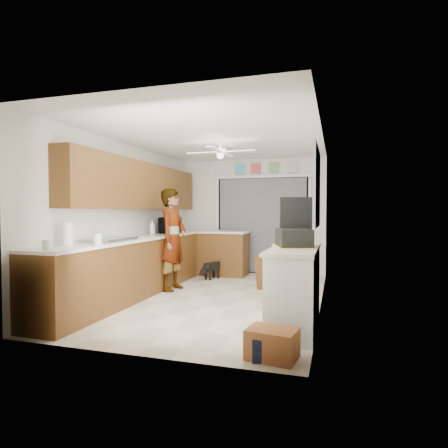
# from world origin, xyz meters

# --- Properties ---
(floor) EXTENTS (5.00, 5.00, 0.00)m
(floor) POSITION_xyz_m (0.00, 0.00, 0.00)
(floor) COLOR beige
(floor) RESTS_ON ground
(ceiling) EXTENTS (5.00, 5.00, 0.00)m
(ceiling) POSITION_xyz_m (0.00, 0.00, 2.50)
(ceiling) COLOR white
(ceiling) RESTS_ON ground
(wall_back) EXTENTS (3.20, 0.00, 3.20)m
(wall_back) POSITION_xyz_m (0.00, 2.50, 1.25)
(wall_back) COLOR white
(wall_back) RESTS_ON ground
(wall_front) EXTENTS (3.20, 0.00, 3.20)m
(wall_front) POSITION_xyz_m (0.00, -2.50, 1.25)
(wall_front) COLOR white
(wall_front) RESTS_ON ground
(wall_left) EXTENTS (0.00, 5.00, 5.00)m
(wall_left) POSITION_xyz_m (-1.60, 0.00, 1.25)
(wall_left) COLOR white
(wall_left) RESTS_ON ground
(wall_right) EXTENTS (0.00, 5.00, 5.00)m
(wall_right) POSITION_xyz_m (1.60, 0.00, 1.25)
(wall_right) COLOR white
(wall_right) RESTS_ON ground
(left_base_cabinets) EXTENTS (0.60, 4.80, 0.90)m
(left_base_cabinets) POSITION_xyz_m (-1.30, 0.00, 0.45)
(left_base_cabinets) COLOR brown
(left_base_cabinets) RESTS_ON floor
(left_countertop) EXTENTS (0.62, 4.80, 0.04)m
(left_countertop) POSITION_xyz_m (-1.29, 0.00, 0.92)
(left_countertop) COLOR white
(left_countertop) RESTS_ON left_base_cabinets
(upper_cabinets) EXTENTS (0.32, 4.00, 0.80)m
(upper_cabinets) POSITION_xyz_m (-1.44, 0.20, 1.80)
(upper_cabinets) COLOR brown
(upper_cabinets) RESTS_ON wall_left
(sink_basin) EXTENTS (0.50, 0.76, 0.06)m
(sink_basin) POSITION_xyz_m (-1.29, -1.00, 0.95)
(sink_basin) COLOR silver
(sink_basin) RESTS_ON left_countertop
(faucet) EXTENTS (0.03, 0.03, 0.22)m
(faucet) POSITION_xyz_m (-1.48, -1.00, 1.05)
(faucet) COLOR silver
(faucet) RESTS_ON left_countertop
(peninsula_base) EXTENTS (1.00, 0.60, 0.90)m
(peninsula_base) POSITION_xyz_m (-0.50, 2.00, 0.45)
(peninsula_base) COLOR brown
(peninsula_base) RESTS_ON floor
(peninsula_top) EXTENTS (1.04, 0.64, 0.04)m
(peninsula_top) POSITION_xyz_m (-0.50, 2.00, 0.92)
(peninsula_top) COLOR white
(peninsula_top) RESTS_ON peninsula_base
(back_opening_recess) EXTENTS (2.00, 0.06, 2.10)m
(back_opening_recess) POSITION_xyz_m (0.25, 2.47, 1.05)
(back_opening_recess) COLOR black
(back_opening_recess) RESTS_ON wall_back
(curtain_panel) EXTENTS (1.90, 0.03, 2.05)m
(curtain_panel) POSITION_xyz_m (0.25, 2.43, 1.05)
(curtain_panel) COLOR slate
(curtain_panel) RESTS_ON wall_back
(door_trim_left) EXTENTS (0.06, 0.04, 2.10)m
(door_trim_left) POSITION_xyz_m (-0.77, 2.44, 1.05)
(door_trim_left) COLOR white
(door_trim_left) RESTS_ON wall_back
(door_trim_right) EXTENTS (0.06, 0.04, 2.10)m
(door_trim_right) POSITION_xyz_m (1.27, 2.44, 1.05)
(door_trim_right) COLOR white
(door_trim_right) RESTS_ON wall_back
(door_trim_head) EXTENTS (2.10, 0.04, 0.06)m
(door_trim_head) POSITION_xyz_m (0.25, 2.44, 2.12)
(door_trim_head) COLOR white
(door_trim_head) RESTS_ON wall_back
(header_frame_1) EXTENTS (0.22, 0.02, 0.22)m
(header_frame_1) POSITION_xyz_m (-0.25, 2.47, 2.30)
(header_frame_1) COLOR #4CB1CC
(header_frame_1) RESTS_ON wall_back
(header_frame_2) EXTENTS (0.22, 0.02, 0.22)m
(header_frame_2) POSITION_xyz_m (0.10, 2.47, 2.30)
(header_frame_2) COLOR #D34F52
(header_frame_2) RESTS_ON wall_back
(header_frame_3) EXTENTS (0.22, 0.02, 0.22)m
(header_frame_3) POSITION_xyz_m (0.50, 2.47, 2.30)
(header_frame_3) COLOR #6CAC62
(header_frame_3) RESTS_ON wall_back
(header_frame_4) EXTENTS (0.22, 0.02, 0.22)m
(header_frame_4) POSITION_xyz_m (0.90, 2.47, 2.30)
(header_frame_4) COLOR beige
(header_frame_4) RESTS_ON wall_back
(route66_sign) EXTENTS (0.22, 0.02, 0.26)m
(route66_sign) POSITION_xyz_m (-0.95, 2.47, 2.30)
(route66_sign) COLOR silver
(route66_sign) RESTS_ON wall_back
(right_counter_base) EXTENTS (0.50, 1.40, 0.90)m
(right_counter_base) POSITION_xyz_m (1.35, -1.20, 0.45)
(right_counter_base) COLOR white
(right_counter_base) RESTS_ON floor
(right_counter_top) EXTENTS (0.54, 1.44, 0.04)m
(right_counter_top) POSITION_xyz_m (1.34, -1.20, 0.92)
(right_counter_top) COLOR white
(right_counter_top) RESTS_ON right_counter_base
(abstract_painting) EXTENTS (0.03, 1.15, 0.95)m
(abstract_painting) POSITION_xyz_m (1.58, -1.00, 1.65)
(abstract_painting) COLOR #FF5D9E
(abstract_painting) RESTS_ON wall_right
(ceiling_fan) EXTENTS (1.14, 1.14, 0.24)m
(ceiling_fan) POSITION_xyz_m (0.00, 0.20, 2.32)
(ceiling_fan) COLOR white
(ceiling_fan) RESTS_ON ceiling
(microwave) EXTENTS (0.51, 0.63, 0.30)m
(microwave) POSITION_xyz_m (-1.26, 1.00, 1.09)
(microwave) COLOR black
(microwave) RESTS_ON left_countertop
(soap_bottle) EXTENTS (0.13, 0.13, 0.28)m
(soap_bottle) POSITION_xyz_m (-1.37, 0.47, 1.08)
(soap_bottle) COLOR silver
(soap_bottle) RESTS_ON left_countertop
(cup) EXTENTS (0.16, 0.16, 0.10)m
(cup) POSITION_xyz_m (-1.24, -1.33, 0.99)
(cup) COLOR white
(cup) RESTS_ON left_countertop
(jar_a) EXTENTS (0.13, 0.13, 0.14)m
(jar_a) POSITION_xyz_m (-1.12, -1.50, 1.01)
(jar_a) COLOR silver
(jar_a) RESTS_ON left_countertop
(jar_b) EXTENTS (0.10, 0.10, 0.11)m
(jar_b) POSITION_xyz_m (-1.25, -2.25, 1.00)
(jar_b) COLOR silver
(jar_b) RESTS_ON left_countertop
(paper_towel_roll) EXTENTS (0.15, 0.15, 0.29)m
(paper_towel_roll) POSITION_xyz_m (-1.38, -1.75, 1.08)
(paper_towel_roll) COLOR white
(paper_towel_roll) RESTS_ON left_countertop
(suitcase) EXTENTS (0.50, 0.58, 0.21)m
(suitcase) POSITION_xyz_m (1.32, -1.07, 1.05)
(suitcase) COLOR black
(suitcase) RESTS_ON right_counter_top
(suitcase_rim) EXTENTS (0.60, 0.69, 0.02)m
(suitcase_rim) POSITION_xyz_m (1.32, -1.07, 0.94)
(suitcase_rim) COLOR yellow
(suitcase_rim) RESTS_ON suitcase
(suitcase_lid) EXTENTS (0.41, 0.16, 0.50)m
(suitcase_lid) POSITION_xyz_m (1.32, -0.78, 1.30)
(suitcase_lid) COLOR black
(suitcase_lid) RESTS_ON suitcase
(cardboard_box) EXTENTS (0.49, 0.40, 0.28)m
(cardboard_box) POSITION_xyz_m (1.25, -2.20, 0.14)
(cardboard_box) COLOR #B46038
(cardboard_box) RESTS_ON floor
(navy_crate) EXTENTS (0.39, 0.34, 0.21)m
(navy_crate) POSITION_xyz_m (1.25, -2.20, 0.11)
(navy_crate) COLOR #151B36
(navy_crate) RESTS_ON floor
(cabinet_door_panel) EXTENTS (0.44, 0.23, 0.62)m
(cabinet_door_panel) POSITION_xyz_m (0.69, 0.66, 0.31)
(cabinet_door_panel) COLOR brown
(cabinet_door_panel) RESTS_ON floor
(man) EXTENTS (0.46, 0.66, 1.76)m
(man) POSITION_xyz_m (-0.90, 0.32, 0.88)
(man) COLOR white
(man) RESTS_ON floor
(dog) EXTENTS (0.37, 0.52, 0.37)m
(dog) POSITION_xyz_m (-0.58, 1.48, 0.19)
(dog) COLOR black
(dog) RESTS_ON floor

